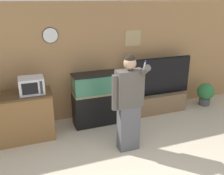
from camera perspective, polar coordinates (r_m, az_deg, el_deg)
wall_back_paneled at (r=5.61m, az=-6.47°, el=5.75°), size 10.00×0.08×2.60m
counter_island at (r=5.19m, az=-20.35°, el=-6.36°), size 1.29×0.61×0.95m
microwave at (r=4.92m, az=-17.93°, el=0.48°), size 0.45×0.38×0.31m
aquarium_on_stand at (r=5.44m, az=-3.69°, el=-2.63°), size 1.00×0.43×1.16m
tv_on_stand at (r=6.18m, az=10.55°, el=-1.99°), size 1.63×0.40×1.35m
person_standing at (r=4.38m, az=3.80°, el=-3.46°), size 0.56×0.42×1.79m
potted_plant at (r=6.90m, az=20.57°, el=-1.17°), size 0.43×0.43×0.59m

